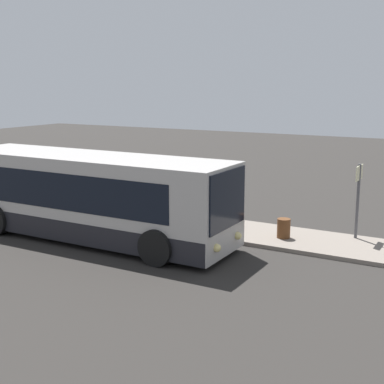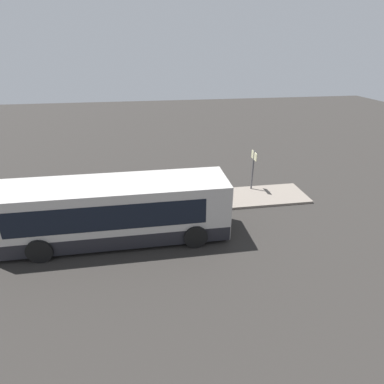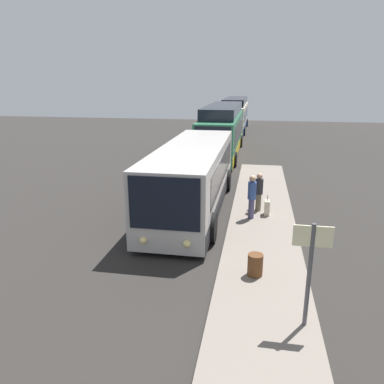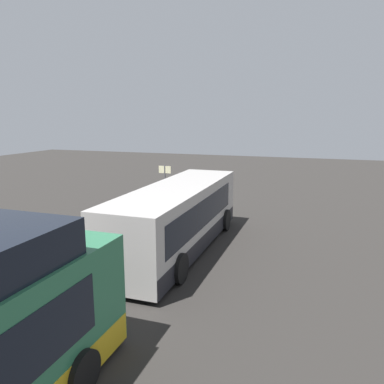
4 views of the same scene
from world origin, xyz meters
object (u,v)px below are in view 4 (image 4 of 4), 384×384
(passenger_waiting, at_px, (137,213))
(sign_post, at_px, (165,178))
(trash_bin, at_px, (169,205))
(bus_lead, at_px, (178,218))
(passenger_boarding, at_px, (122,220))
(suitcase, at_px, (121,228))

(passenger_waiting, distance_m, sign_post, 6.95)
(sign_post, relative_size, trash_bin, 3.83)
(sign_post, bearing_deg, bus_lead, -153.40)
(passenger_waiting, bearing_deg, trash_bin, 4.87)
(bus_lead, distance_m, passenger_boarding, 2.91)
(passenger_waiting, bearing_deg, suitcase, 130.74)
(bus_lead, xyz_separation_m, passenger_boarding, (0.19, 2.88, -0.39))
(sign_post, height_order, trash_bin, sign_post)
(trash_bin, bearing_deg, sign_post, 29.04)
(passenger_boarding, bearing_deg, passenger_waiting, -125.73)
(bus_lead, xyz_separation_m, suitcase, (0.70, 3.25, -0.98))
(passenger_boarding, height_order, sign_post, sign_post)
(bus_lead, distance_m, sign_post, 8.95)
(passenger_boarding, height_order, passenger_waiting, passenger_waiting)
(bus_lead, distance_m, trash_bin, 6.62)
(passenger_boarding, bearing_deg, suitcase, -75.13)
(suitcase, distance_m, trash_bin, 5.21)
(suitcase, relative_size, trash_bin, 1.32)
(suitcase, relative_size, sign_post, 0.34)
(bus_lead, height_order, passenger_waiting, bus_lead)
(bus_lead, xyz_separation_m, sign_post, (8.00, 4.01, 0.33))
(sign_post, bearing_deg, passenger_waiting, -168.36)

